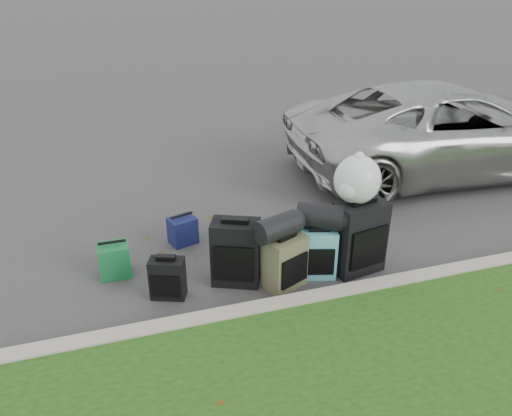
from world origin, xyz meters
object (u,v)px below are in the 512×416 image
object	(u,v)px
suitcase_small_black	(168,278)
tote_navy	(183,230)
suv	(448,129)
suitcase_olive	(285,262)
tote_green	(114,260)
suitcase_large_black_right	(359,237)
suitcase_teal	(318,253)
suitcase_large_black_left	(236,252)

from	to	relation	value
suitcase_small_black	tote_navy	xyz separation A→B (m)	(0.32, 1.02, -0.05)
suv	suitcase_olive	bearing A→B (deg)	126.20
suitcase_small_black	suitcase_olive	xyz separation A→B (m)	(1.17, -0.18, 0.07)
suitcase_olive	tote_green	size ratio (longest dim) A/B	1.57
suitcase_small_black	suitcase_large_black_right	size ratio (longest dim) A/B	0.53
suitcase_teal	tote_green	xyz separation A→B (m)	(-2.06, 0.65, -0.09)
suitcase_large_black_left	tote_green	distance (m)	1.32
tote_navy	suitcase_teal	bearing A→B (deg)	-59.08
suv	suitcase_small_black	xyz separation A→B (m)	(-4.71, -2.09, -0.48)
tote_green	tote_navy	world-z (taller)	tote_green
suv	suitcase_large_black_left	distance (m)	4.49
suitcase_small_black	suitcase_large_black_right	bearing A→B (deg)	17.60
suv	suitcase_large_black_right	xyz separation A→B (m)	(-2.67, -2.20, -0.29)
tote_navy	suitcase_small_black	bearing A→B (deg)	-124.81
suitcase_olive	tote_navy	distance (m)	1.48
suitcase_olive	tote_navy	xyz separation A→B (m)	(-0.85, 1.20, -0.12)
tote_green	suitcase_large_black_left	bearing A→B (deg)	-22.04
suitcase_large_black_left	suv	bearing A→B (deg)	50.37
suv	suitcase_large_black_left	size ratio (longest dim) A/B	7.06
suitcase_small_black	suitcase_olive	distance (m)	1.19
suitcase_small_black	suitcase_large_black_left	world-z (taller)	suitcase_large_black_left
suitcase_large_black_left	suitcase_large_black_right	xyz separation A→B (m)	(1.31, -0.17, 0.05)
suitcase_olive	suitcase_teal	world-z (taller)	suitcase_olive
suitcase_teal	tote_green	bearing A→B (deg)	178.45
suitcase_large_black_left	suitcase_large_black_right	bearing A→B (deg)	16.03
suv	suitcase_teal	size ratio (longest dim) A/B	9.07
suv	suitcase_teal	xyz separation A→B (m)	(-3.13, -2.19, -0.42)
tote_green	suitcase_small_black	bearing A→B (deg)	-48.18
suv	tote_navy	bearing A→B (deg)	107.20
suitcase_small_black	tote_navy	size ratio (longest dim) A/B	1.31
suitcase_olive	suitcase_small_black	bearing A→B (deg)	147.72
suitcase_large_black_right	tote_green	size ratio (longest dim) A/B	2.21
suitcase_teal	suitcase_olive	bearing A→B (deg)	-152.44
suitcase_small_black	suitcase_large_black_left	xyz separation A→B (m)	(0.72, 0.05, 0.14)
suitcase_small_black	suitcase_teal	size ratio (longest dim) A/B	0.78
suitcase_large_black_right	tote_navy	distance (m)	2.07
suitcase_small_black	tote_green	distance (m)	0.74
suv	suitcase_large_black_left	xyz separation A→B (m)	(-3.99, -2.04, -0.34)
suitcase_olive	suitcase_large_black_right	bearing A→B (deg)	-19.36
suv	suitcase_olive	world-z (taller)	suv
suitcase_olive	tote_green	world-z (taller)	suitcase_olive
suitcase_teal	tote_navy	bearing A→B (deg)	154.19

